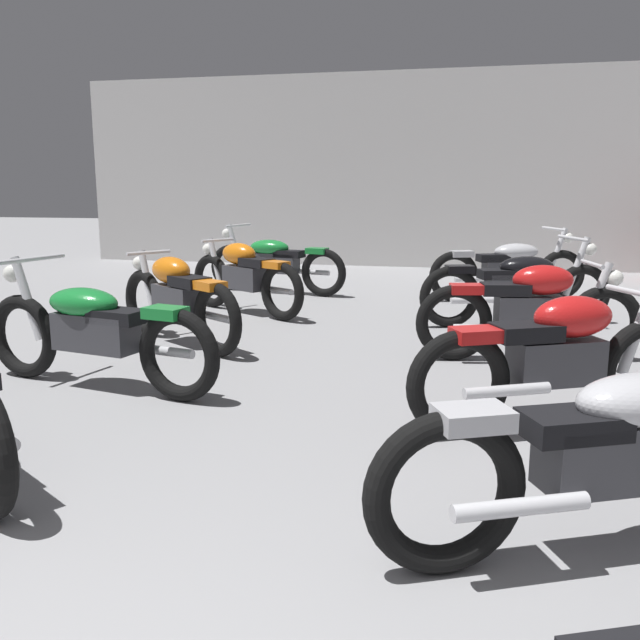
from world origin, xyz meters
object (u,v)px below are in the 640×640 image
Objects in this scene: motorcycle_left_row_2 at (94,330)px; motorcycle_right_row_3 at (531,309)px; motorcycle_left_row_4 at (244,276)px; motorcycle_right_row_2 at (558,358)px; motorcycle_left_row_3 at (177,297)px; motorcycle_right_row_1 at (622,449)px; motorcycle_right_row_4 at (518,285)px; motorcycle_left_row_5 at (275,262)px; motorcycle_right_row_5 at (509,267)px.

motorcycle_right_row_3 is at bearing 25.97° from motorcycle_left_row_2.
motorcycle_left_row_4 is 0.89× the size of motorcycle_right_row_3.
motorcycle_right_row_2 and motorcycle_right_row_3 have the same top height.
motorcycle_left_row_4 is at bearing 86.70° from motorcycle_left_row_3.
motorcycle_left_row_4 is at bearing 124.11° from motorcycle_right_row_1.
motorcycle_right_row_1 is 1.11× the size of motorcycle_right_row_2.
motorcycle_right_row_2 is at bearing -46.38° from motorcycle_left_row_4.
motorcycle_right_row_3 is (-0.11, 3.23, 0.01)m from motorcycle_right_row_1.
motorcycle_right_row_3 is at bearing -27.00° from motorcycle_left_row_4.
motorcycle_left_row_3 is at bearing 137.00° from motorcycle_right_row_1.
motorcycle_left_row_2 is 4.52m from motorcycle_right_row_4.
motorcycle_left_row_5 is 1.18× the size of motorcycle_right_row_2.
motorcycle_left_row_4 and motorcycle_right_row_3 have the same top height.
motorcycle_right_row_2 is (3.29, -4.97, 0.01)m from motorcycle_left_row_5.
motorcycle_right_row_4 is (-0.13, 4.80, 0.00)m from motorcycle_right_row_1.
motorcycle_right_row_1 is (3.38, -3.15, -0.01)m from motorcycle_left_row_3.
motorcycle_left_row_3 is at bearing 153.24° from motorcycle_right_row_2.
motorcycle_left_row_5 and motorcycle_right_row_4 have the same top height.
motorcycle_left_row_2 is 1.03× the size of motorcycle_right_row_4.
motorcycle_right_row_2 is (3.20, -3.36, 0.00)m from motorcycle_left_row_4.
motorcycle_left_row_5 is 1.03× the size of motorcycle_right_row_5.
motorcycle_left_row_2 is 1.03× the size of motorcycle_right_row_5.
motorcycle_left_row_3 and motorcycle_left_row_4 have the same top height.
motorcycle_left_row_2 is at bearing -123.39° from motorcycle_right_row_5.
motorcycle_right_row_4 is (-0.01, 1.57, -0.01)m from motorcycle_right_row_3.
motorcycle_left_row_2 is 1.26× the size of motorcycle_left_row_3.
motorcycle_left_row_4 is 0.96× the size of motorcycle_right_row_2.
motorcycle_left_row_3 is 0.82× the size of motorcycle_right_row_5.
motorcycle_right_row_2 is at bearing -89.41° from motorcycle_right_row_5.
motorcycle_left_row_5 reaches higher than motorcycle_left_row_4.
motorcycle_left_row_2 and motorcycle_right_row_5 have the same top height.
motorcycle_left_row_3 is at bearing -178.62° from motorcycle_right_row_3.
motorcycle_right_row_5 is (-0.05, 5.06, -0.01)m from motorcycle_right_row_2.
motorcycle_right_row_5 is (3.23, 4.90, 0.00)m from motorcycle_left_row_2.
motorcycle_left_row_3 is 0.81× the size of motorcycle_right_row_4.
motorcycle_left_row_3 is at bearing -93.30° from motorcycle_left_row_4.
motorcycle_right_row_3 is 0.94× the size of motorcycle_right_row_4.
motorcycle_left_row_4 is at bearing 133.62° from motorcycle_right_row_2.
motorcycle_right_row_5 is (-0.14, 6.55, 0.00)m from motorcycle_right_row_1.
motorcycle_left_row_4 is at bearing 88.52° from motorcycle_left_row_2.
motorcycle_right_row_2 is (3.30, -1.66, 0.00)m from motorcycle_left_row_3.
motorcycle_right_row_1 is 0.97× the size of motorcycle_right_row_4.
motorcycle_left_row_5 is (0.00, 3.31, -0.01)m from motorcycle_left_row_3.
motorcycle_right_row_4 is 1.75m from motorcycle_right_row_5.
motorcycle_right_row_5 is at bearing 90.35° from motorcycle_right_row_4.
motorcycle_right_row_1 is 3.23m from motorcycle_right_row_3.
motorcycle_right_row_5 is at bearing 46.29° from motorcycle_left_row_3.
motorcycle_left_row_2 is 3.20m from motorcycle_left_row_4.
motorcycle_left_row_5 is 1.03× the size of motorcycle_right_row_4.
motorcycle_left_row_5 is at bearing 93.35° from motorcycle_left_row_4.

